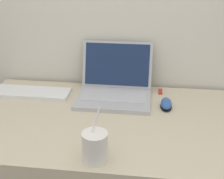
{
  "coord_description": "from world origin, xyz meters",
  "views": [
    {
      "loc": [
        0.13,
        -0.83,
        1.41
      ],
      "look_at": [
        -0.03,
        0.49,
        0.81
      ],
      "focal_mm": 50.0,
      "sensor_mm": 36.0,
      "label": 1
    }
  ],
  "objects_px": {
    "usb_stick": "(160,92)",
    "external_keyboard": "(26,92)",
    "computer_mouse": "(166,104)",
    "laptop": "(115,86)",
    "drink_cup": "(95,146)"
  },
  "relations": [
    {
      "from": "drink_cup",
      "to": "external_keyboard",
      "type": "bearing_deg",
      "value": 132.12
    },
    {
      "from": "laptop",
      "to": "usb_stick",
      "type": "relative_size",
      "value": 6.05
    },
    {
      "from": "laptop",
      "to": "drink_cup",
      "type": "xyz_separation_m",
      "value": [
        -0.01,
        -0.53,
        0.0
      ]
    },
    {
      "from": "computer_mouse",
      "to": "drink_cup",
      "type": "bearing_deg",
      "value": -120.76
    },
    {
      "from": "computer_mouse",
      "to": "external_keyboard",
      "type": "bearing_deg",
      "value": 175.57
    },
    {
      "from": "drink_cup",
      "to": "computer_mouse",
      "type": "xyz_separation_m",
      "value": [
        0.26,
        0.44,
        -0.04
      ]
    },
    {
      "from": "computer_mouse",
      "to": "usb_stick",
      "type": "distance_m",
      "value": 0.17
    },
    {
      "from": "laptop",
      "to": "usb_stick",
      "type": "bearing_deg",
      "value": 18.44
    },
    {
      "from": "usb_stick",
      "to": "external_keyboard",
      "type": "bearing_deg",
      "value": -170.87
    },
    {
      "from": "computer_mouse",
      "to": "usb_stick",
      "type": "bearing_deg",
      "value": 98.58
    },
    {
      "from": "laptop",
      "to": "computer_mouse",
      "type": "xyz_separation_m",
      "value": [
        0.26,
        -0.09,
        -0.04
      ]
    },
    {
      "from": "drink_cup",
      "to": "external_keyboard",
      "type": "distance_m",
      "value": 0.67
    },
    {
      "from": "laptop",
      "to": "computer_mouse",
      "type": "height_order",
      "value": "laptop"
    },
    {
      "from": "drink_cup",
      "to": "laptop",
      "type": "bearing_deg",
      "value": 89.25
    },
    {
      "from": "laptop",
      "to": "external_keyboard",
      "type": "bearing_deg",
      "value": -175.82
    }
  ]
}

